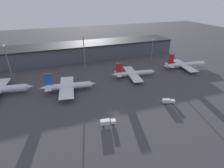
{
  "coord_description": "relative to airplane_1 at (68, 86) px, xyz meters",
  "views": [
    {
      "loc": [
        -27.09,
        -71.89,
        57.16
      ],
      "look_at": [
        5.69,
        22.74,
        6.0
      ],
      "focal_mm": 28.0,
      "sensor_mm": 36.0,
      "label": 1
    }
  ],
  "objects": [
    {
      "name": "airplane_3",
      "position": [
        100.68,
        8.81,
        -0.46
      ],
      "size": [
        41.97,
        32.58,
        13.27
      ],
      "rotation": [
        0.0,
        0.0,
        -0.12
      ],
      "color": "silver",
      "rests_on": "ground"
    },
    {
      "name": "airplane_2",
      "position": [
        50.56,
        6.63,
        -0.61
      ],
      "size": [
        36.26,
        31.33,
        12.32
      ],
      "rotation": [
        0.0,
        0.0,
        -0.12
      ],
      "color": "silver",
      "rests_on": "ground"
    },
    {
      "name": "terminal_building",
      "position": [
        21.16,
        64.57,
        3.98
      ],
      "size": [
        187.56,
        28.52,
        15.08
      ],
      "color": "#4C515B",
      "rests_on": "ground"
    },
    {
      "name": "service_vehicle_0",
      "position": [
        14.07,
        -40.68,
        -1.92
      ],
      "size": [
        7.86,
        3.28,
        2.92
      ],
      "rotation": [
        0.0,
        0.0,
        -0.11
      ],
      "color": "white",
      "rests_on": "ground"
    },
    {
      "name": "lamp_post_1",
      "position": [
        17.7,
        31.39,
        14.65
      ],
      "size": [
        1.8,
        1.8,
        29.31
      ],
      "color": "slate",
      "rests_on": "ground"
    },
    {
      "name": "lamp_post_0",
      "position": [
        -37.64,
        31.39,
        13.3
      ],
      "size": [
        1.8,
        1.8,
        26.82
      ],
      "color": "slate",
      "rests_on": "ground"
    },
    {
      "name": "airplane_1",
      "position": [
        0.0,
        0.0,
        0.0
      ],
      "size": [
        36.8,
        32.33,
        13.81
      ],
      "rotation": [
        0.0,
        0.0,
        -0.12
      ],
      "color": "white",
      "rests_on": "ground"
    },
    {
      "name": "service_vehicle_1",
      "position": [
        53.63,
        -34.24,
        -1.96
      ],
      "size": [
        7.38,
        4.17,
        2.86
      ],
      "rotation": [
        0.0,
        0.0,
        -0.3
      ],
      "color": "white",
      "rests_on": "ground"
    },
    {
      "name": "lamp_post_2",
      "position": [
        80.62,
        31.39,
        10.8
      ],
      "size": [
        1.8,
        1.8,
        22.3
      ],
      "color": "slate",
      "rests_on": "ground"
    },
    {
      "name": "ground",
      "position": [
        21.16,
        -33.45,
        -3.6
      ],
      "size": [
        600.0,
        600.0,
        0.0
      ],
      "primitive_type": "plane",
      "color": "#423F44"
    }
  ]
}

